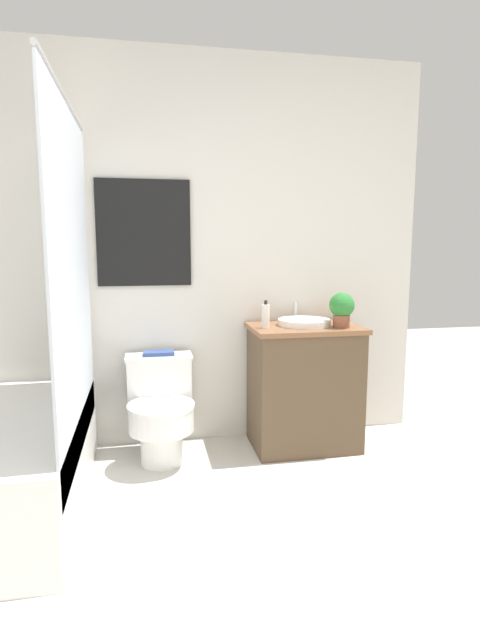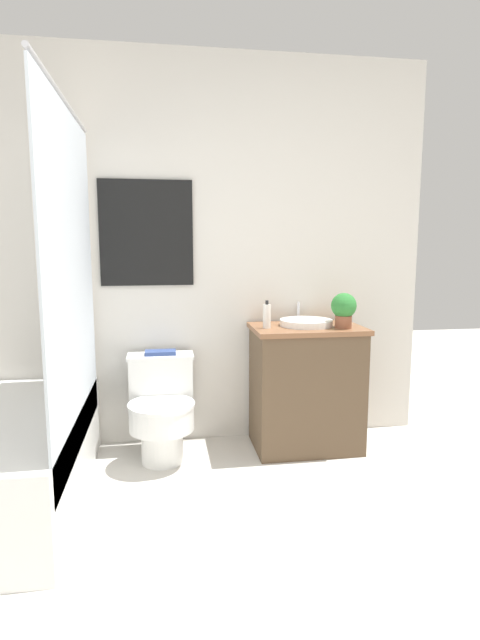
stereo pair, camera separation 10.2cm
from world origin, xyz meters
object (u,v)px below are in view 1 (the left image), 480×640
object	(u,v)px
sink	(304,322)
potted_plant	(342,308)
soap_bottle	(266,316)
toilet	(161,408)
book_on_tank	(159,353)

from	to	relation	value
sink	potted_plant	world-z (taller)	potted_plant
sink	potted_plant	bearing A→B (deg)	-30.94
sink	soap_bottle	bearing A→B (deg)	-168.87
toilet	sink	distance (m)	1.04
potted_plant	book_on_tank	size ratio (longest dim) A/B	1.14
toilet	soap_bottle	xyz separation A→B (m)	(0.65, -0.00, 0.55)
potted_plant	book_on_tank	bearing A→B (deg)	169.58
sink	book_on_tank	world-z (taller)	sink
sink	soap_bottle	xyz separation A→B (m)	(-0.27, -0.05, 0.06)
sink	potted_plant	distance (m)	0.26
potted_plant	book_on_tank	world-z (taller)	potted_plant
toilet	book_on_tank	world-z (taller)	book_on_tank
soap_bottle	potted_plant	distance (m)	0.47
sink	potted_plant	size ratio (longest dim) A/B	1.71
toilet	book_on_tank	bearing A→B (deg)	90.00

